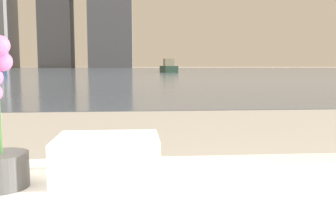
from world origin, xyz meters
TOP-DOWN VIEW (x-y plane):
  - towel_stack at (-0.20, 0.90)m, footprint 0.29×0.22m
  - harbor_water at (0.00, 62.00)m, footprint 180.00×110.00m
  - harbor_boat_3 at (3.66, 44.38)m, footprint 1.89×4.41m
  - skyline_tower_1 at (-24.56, 118.00)m, footprint 9.69×7.52m
  - skyline_tower_2 at (-7.96, 118.00)m, footprint 13.06×11.62m

SIDE VIEW (x-z plane):
  - harbor_water at x=0.00m, z-range 0.00..0.01m
  - harbor_boat_3 at x=3.66m, z-range -0.23..1.38m
  - towel_stack at x=-0.20m, z-range 0.57..0.69m
  - skyline_tower_2 at x=-7.96m, z-range 0.00..36.77m
  - skyline_tower_1 at x=-24.56m, z-range 0.00..38.14m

